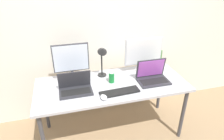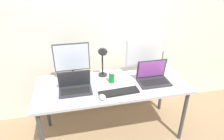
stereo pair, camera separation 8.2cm
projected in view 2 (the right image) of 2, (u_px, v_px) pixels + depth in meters
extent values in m
plane|color=#9E7F5B|center=(112.00, 131.00, 2.66)|extent=(16.00, 16.00, 0.00)
cube|color=silver|center=(102.00, 23.00, 2.57)|extent=(7.00, 0.08, 2.60)
cylinder|color=#424247|center=(43.00, 139.00, 2.08)|extent=(0.04, 0.04, 0.71)
cylinder|color=#424247|center=(183.00, 116.00, 2.39)|extent=(0.04, 0.04, 0.71)
cylinder|color=#424247|center=(46.00, 104.00, 2.60)|extent=(0.04, 0.04, 0.71)
cylinder|color=#424247|center=(162.00, 89.00, 2.92)|extent=(0.04, 0.04, 0.71)
cube|color=#B7B7BC|center=(112.00, 85.00, 2.33)|extent=(1.74, 0.72, 0.03)
cylinder|color=#38383D|center=(74.00, 77.00, 2.44)|extent=(0.20, 0.20, 0.01)
cylinder|color=#38383D|center=(73.00, 73.00, 2.42)|extent=(0.03, 0.03, 0.09)
cube|color=#38383D|center=(72.00, 57.00, 2.32)|extent=(0.41, 0.02, 0.34)
cube|color=silver|center=(72.00, 58.00, 2.31)|extent=(0.39, 0.01, 0.31)
cylinder|color=silver|center=(143.00, 70.00, 2.60)|extent=(0.18, 0.18, 0.01)
cylinder|color=silver|center=(144.00, 67.00, 2.58)|extent=(0.03, 0.03, 0.08)
cube|color=silver|center=(145.00, 52.00, 2.48)|extent=(0.49, 0.02, 0.35)
cube|color=white|center=(145.00, 52.00, 2.47)|extent=(0.46, 0.01, 0.32)
cube|color=#2D2D33|center=(76.00, 91.00, 2.17)|extent=(0.35, 0.21, 0.02)
cube|color=black|center=(76.00, 91.00, 2.15)|extent=(0.31, 0.12, 0.00)
cube|color=#2D2D33|center=(74.00, 78.00, 2.18)|extent=(0.35, 0.06, 0.21)
cube|color=#1E8C59|center=(74.00, 79.00, 2.18)|extent=(0.32, 0.05, 0.19)
cube|color=#2D2D33|center=(154.00, 82.00, 2.33)|extent=(0.36, 0.24, 0.02)
cube|color=black|center=(154.00, 82.00, 2.31)|extent=(0.32, 0.13, 0.00)
cube|color=#2D2D33|center=(151.00, 69.00, 2.36)|extent=(0.36, 0.04, 0.23)
cube|color=#A54CB2|center=(152.00, 69.00, 2.35)|extent=(0.32, 0.03, 0.21)
cube|color=black|center=(119.00, 92.00, 2.15)|extent=(0.44, 0.15, 0.02)
ellipsoid|color=silver|center=(102.00, 97.00, 2.05)|extent=(0.08, 0.11, 0.03)
cylinder|color=#197F33|center=(112.00, 78.00, 2.32)|extent=(0.07, 0.07, 0.12)
cylinder|color=silver|center=(112.00, 73.00, 2.30)|extent=(0.06, 0.06, 0.00)
cylinder|color=#B2D1B7|center=(161.00, 70.00, 2.51)|extent=(0.07, 0.07, 0.11)
cylinder|color=#519342|center=(162.00, 59.00, 2.44)|extent=(0.01, 0.01, 0.20)
cylinder|color=black|center=(103.00, 75.00, 2.50)|extent=(0.11, 0.11, 0.01)
cylinder|color=black|center=(102.00, 63.00, 2.42)|extent=(0.02, 0.02, 0.32)
cone|color=black|center=(103.00, 50.00, 2.28)|extent=(0.11, 0.12, 0.11)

